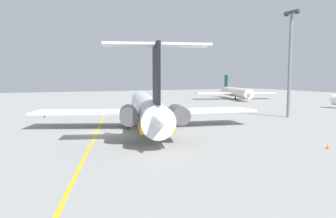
% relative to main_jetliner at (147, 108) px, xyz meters
% --- Properties ---
extents(ground, '(289.79, 289.79, 0.00)m').
position_rel_main_jetliner_xyz_m(ground, '(1.93, -8.34, -3.44)').
color(ground, gray).
extents(main_jetliner, '(42.54, 38.12, 12.62)m').
position_rel_main_jetliner_xyz_m(main_jetliner, '(0.00, 0.00, 0.00)').
color(main_jetliner, silver).
rests_on(main_jetliner, ground).
extents(airliner_far_left, '(30.72, 30.76, 9.35)m').
position_rel_main_jetliner_xyz_m(airliner_far_left, '(-52.21, 55.31, -0.69)').
color(airliner_far_left, silver).
rests_on(airliner_far_left, ground).
extents(ground_crew_near_nose, '(0.26, 0.41, 1.65)m').
position_rel_main_jetliner_xyz_m(ground_crew_near_nose, '(-14.82, 27.99, -2.40)').
color(ground_crew_near_nose, black).
rests_on(ground_crew_near_nose, ground).
extents(ground_crew_near_tail, '(0.28, 0.36, 1.69)m').
position_rel_main_jetliner_xyz_m(ground_crew_near_tail, '(-22.52, -14.96, -2.37)').
color(ground_crew_near_tail, black).
rests_on(ground_crew_near_tail, ground).
extents(safety_cone_nose, '(0.40, 0.40, 0.55)m').
position_rel_main_jetliner_xyz_m(safety_cone_nose, '(-24.89, -7.80, -3.17)').
color(safety_cone_nose, '#EA590F').
rests_on(safety_cone_nose, ground).
extents(safety_cone_wingtip, '(0.40, 0.40, 0.55)m').
position_rel_main_jetliner_xyz_m(safety_cone_wingtip, '(-19.47, 22.90, -3.17)').
color(safety_cone_wingtip, '#EA590F').
rests_on(safety_cone_wingtip, ground).
extents(safety_cone_tail, '(0.40, 0.40, 0.55)m').
position_rel_main_jetliner_xyz_m(safety_cone_tail, '(23.64, 14.29, -3.17)').
color(safety_cone_tail, '#EA590F').
rests_on(safety_cone_tail, ground).
extents(taxiway_centreline, '(71.38, 20.73, 0.01)m').
position_rel_main_jetliner_xyz_m(taxiway_centreline, '(-1.17, -8.13, -3.44)').
color(taxiway_centreline, gold).
rests_on(taxiway_centreline, ground).
extents(light_mast, '(4.00, 0.70, 22.25)m').
position_rel_main_jetliner_xyz_m(light_mast, '(-1.89, 32.71, 8.87)').
color(light_mast, slate).
rests_on(light_mast, ground).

